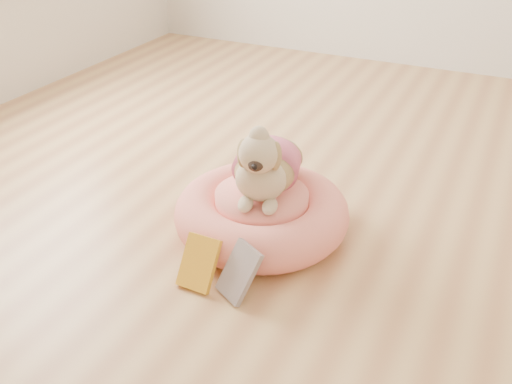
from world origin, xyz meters
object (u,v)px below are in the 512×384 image
at_px(pet_bed, 262,213).
at_px(book_white, 239,272).
at_px(dog, 265,153).
at_px(book_yellow, 199,263).

xyz_separation_m(pet_bed, book_white, (0.09, -0.36, 0.00)).
relative_size(dog, book_yellow, 2.38).
bearing_deg(book_white, dog, 131.39).
bearing_deg(book_white, pet_bed, 132.49).
distance_m(dog, book_white, 0.46).
relative_size(pet_bed, dog, 1.53).
bearing_deg(book_yellow, dog, 82.39).
xyz_separation_m(book_yellow, book_white, (0.15, 0.01, 0.00)).
relative_size(pet_bed, book_yellow, 3.64).
bearing_deg(pet_bed, dog, 81.35).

